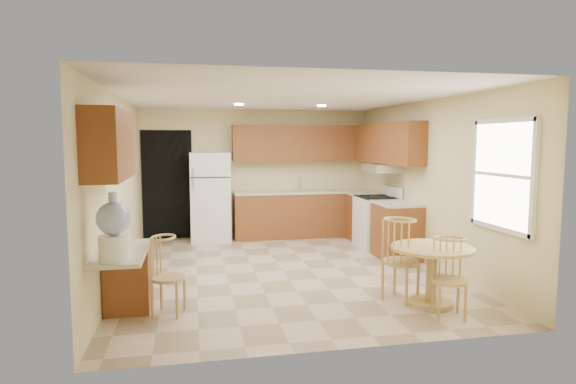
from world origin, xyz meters
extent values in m
plane|color=#C3A88E|center=(0.00, 0.00, 0.00)|extent=(5.50, 5.50, 0.00)
cube|color=white|center=(0.00, 0.00, 2.50)|extent=(4.50, 5.50, 0.02)
cube|color=beige|center=(0.00, 2.75, 1.25)|extent=(4.50, 0.02, 2.50)
cube|color=beige|center=(0.00, -2.75, 1.25)|extent=(4.50, 0.02, 2.50)
cube|color=beige|center=(-2.25, 0.00, 1.25)|extent=(0.02, 5.50, 2.50)
cube|color=beige|center=(2.25, 0.00, 1.25)|extent=(0.02, 5.50, 2.50)
cube|color=black|center=(-1.75, 2.73, 1.05)|extent=(0.90, 0.02, 2.10)
cube|color=brown|center=(0.88, 2.45, 0.43)|extent=(2.75, 0.60, 0.87)
cube|color=beige|center=(0.88, 2.45, 0.89)|extent=(2.75, 0.63, 0.04)
cube|color=brown|center=(1.95, 1.85, 0.43)|extent=(0.60, 0.59, 0.87)
cube|color=beige|center=(1.95, 1.85, 0.89)|extent=(0.63, 0.59, 0.04)
cube|color=brown|center=(1.95, 0.40, 0.43)|extent=(0.60, 0.80, 0.87)
cube|color=beige|center=(1.95, 0.40, 0.89)|extent=(0.63, 0.80, 0.04)
cube|color=brown|center=(0.88, 2.58, 1.85)|extent=(2.75, 0.33, 0.70)
cube|color=brown|center=(2.08, 1.21, 1.85)|extent=(0.33, 2.42, 0.70)
cube|color=brown|center=(-2.08, -1.60, 1.85)|extent=(0.33, 1.40, 0.70)
cube|color=silver|center=(0.85, 2.45, 0.91)|extent=(0.78, 0.44, 0.01)
cube|color=silver|center=(2.00, 1.18, 1.42)|extent=(0.50, 0.76, 0.14)
cube|color=brown|center=(-2.00, -1.32, 0.36)|extent=(0.48, 0.42, 0.72)
cube|color=beige|center=(-2.00, -1.70, 0.75)|extent=(0.50, 1.20, 0.04)
cube|color=white|center=(2.23, -1.85, 1.50)|extent=(0.05, 1.00, 1.20)
cube|color=white|center=(2.22, -1.85, 2.12)|extent=(0.05, 1.10, 0.06)
cube|color=white|center=(2.22, -1.85, 0.88)|extent=(0.05, 1.10, 0.06)
cube|color=white|center=(2.22, -2.38, 1.50)|extent=(0.05, 0.06, 1.28)
cube|color=white|center=(2.22, -1.32, 1.50)|extent=(0.05, 0.06, 1.28)
cylinder|color=white|center=(-0.50, 1.20, 2.48)|extent=(0.14, 0.14, 0.02)
cylinder|color=white|center=(0.90, 1.20, 2.48)|extent=(0.14, 0.14, 0.02)
cube|color=white|center=(-0.95, 2.40, 0.84)|extent=(0.74, 0.69, 1.68)
cube|color=black|center=(-0.95, 2.05, 1.23)|extent=(0.73, 0.01, 0.02)
cube|color=silver|center=(-1.26, 2.04, 1.13)|extent=(0.03, 0.03, 0.18)
cube|color=silver|center=(-1.26, 2.04, 1.33)|extent=(0.03, 0.03, 0.14)
cube|color=white|center=(1.92, 1.18, 0.45)|extent=(0.65, 0.76, 0.90)
cube|color=black|center=(1.92, 1.18, 0.91)|extent=(0.64, 0.75, 0.02)
cube|color=white|center=(2.20, 1.18, 1.00)|extent=(0.06, 0.76, 0.18)
cylinder|color=tan|center=(1.40, -1.81, 0.03)|extent=(0.50, 0.50, 0.05)
cylinder|color=tan|center=(1.40, -1.81, 0.34)|extent=(0.13, 0.13, 0.62)
cylinder|color=tan|center=(1.40, -1.81, 0.67)|extent=(0.93, 0.93, 0.04)
cylinder|color=tan|center=(1.13, -1.56, 0.46)|extent=(0.43, 0.43, 0.04)
cylinder|color=tan|center=(0.98, -1.40, 0.23)|extent=(0.04, 0.04, 0.46)
cylinder|color=tan|center=(1.29, -1.40, 0.23)|extent=(0.04, 0.04, 0.46)
cylinder|color=tan|center=(0.98, -1.71, 0.23)|extent=(0.04, 0.04, 0.46)
cylinder|color=tan|center=(1.29, -1.71, 0.23)|extent=(0.04, 0.04, 0.46)
cylinder|color=tan|center=(1.40, -2.20, 0.40)|extent=(0.38, 0.38, 0.04)
cylinder|color=tan|center=(1.27, -2.07, 0.20)|extent=(0.03, 0.03, 0.40)
cylinder|color=tan|center=(1.53, -2.07, 0.20)|extent=(0.03, 0.03, 0.40)
cylinder|color=tan|center=(1.27, -2.33, 0.20)|extent=(0.03, 0.03, 0.40)
cylinder|color=tan|center=(1.53, -2.33, 0.20)|extent=(0.03, 0.03, 0.40)
cylinder|color=tan|center=(-1.55, -1.51, 0.40)|extent=(0.38, 0.38, 0.04)
cylinder|color=tan|center=(-1.68, -1.37, 0.20)|extent=(0.03, 0.03, 0.40)
cylinder|color=tan|center=(-1.42, -1.37, 0.20)|extent=(0.03, 0.03, 0.40)
cylinder|color=tan|center=(-1.68, -1.64, 0.20)|extent=(0.03, 0.03, 0.40)
cylinder|color=tan|center=(-1.42, -1.64, 0.20)|extent=(0.03, 0.03, 0.40)
cylinder|color=white|center=(-2.00, -2.12, 0.89)|extent=(0.29, 0.29, 0.24)
sphere|color=#95ACE7|center=(-2.00, -2.12, 1.17)|extent=(0.31, 0.31, 0.31)
cylinder|color=#95ACE7|center=(-2.00, -2.12, 1.37)|extent=(0.08, 0.08, 0.09)
camera|label=1|loc=(-1.27, -6.77, 1.88)|focal=30.00mm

